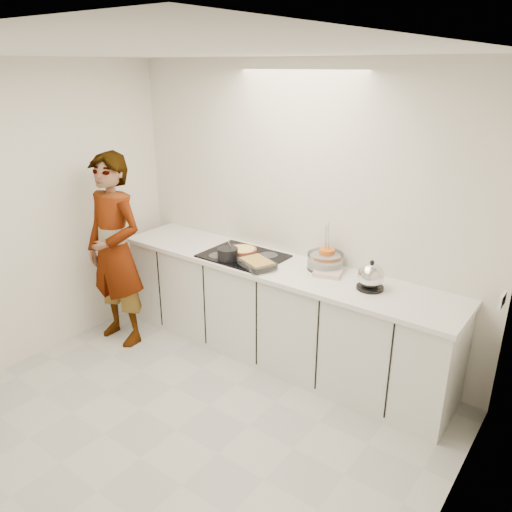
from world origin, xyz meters
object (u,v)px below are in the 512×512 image
Objects in this scene: baking_dish at (257,263)px; cook at (115,251)px; hob at (243,256)px; tart_dish at (243,250)px; utensil_crock at (326,259)px; mixing_bowl at (325,262)px; saucepan at (228,254)px; kettle at (371,277)px.

baking_dish is 1.38m from cook.
hob is 0.30m from baking_dish.
utensil_crock is at bearing 12.75° from tart_dish.
hob is at bearing 29.99° from cook.
mixing_bowl reaches higher than tart_dish.
saucepan is at bearing -107.64° from hob.
kettle is 0.14× the size of cook.
saucepan is (-0.05, -0.16, 0.06)m from hob.
mixing_bowl is (0.73, 0.19, 0.06)m from hob.
tart_dish is at bearing 133.03° from hob.
kettle is at bearing 15.56° from cook.
mixing_bowl is 0.21× the size of cook.
saucepan is 1.28m from kettle.
kettle reaches higher than baking_dish.
baking_dish is (0.31, 0.01, -0.02)m from saucepan.
hob is 0.18m from saucepan.
saucepan is 0.86m from mixing_bowl.
mixing_bowl is at bearing 23.71° from saucepan.
cook reaches higher than kettle.
baking_dish is at bearing -144.97° from mixing_bowl.
utensil_crock is (-0.49, 0.18, -0.02)m from kettle.
utensil_crock is 0.09× the size of cook.
kettle is at bearing 8.81° from saucepan.
tart_dish is 1.25× the size of kettle.
hob is 0.76m from utensil_crock.
saucepan is 0.64× the size of mixing_bowl.
cook is (-1.77, -0.80, -0.06)m from mixing_bowl.
hob is 2.79× the size of kettle.
tart_dish is at bearing -167.25° from utensil_crock.
utensil_crock is 1.95m from cook.
cook is at bearing -155.72° from mixing_bowl.
cook reaches higher than utensil_crock.
cook reaches higher than tart_dish.
mixing_bowl is 1.48× the size of kettle.
saucepan is 0.31m from baking_dish.
saucepan is at bearing -154.19° from utensil_crock.
saucepan reaches higher than baking_dish.
saucepan is at bearing -171.19° from kettle.
cook is (-1.30, -0.47, -0.04)m from baking_dish.
tart_dish is 1.95× the size of utensil_crock.
kettle is (0.48, -0.15, 0.04)m from mixing_bowl.
hob is 0.39× the size of cook.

